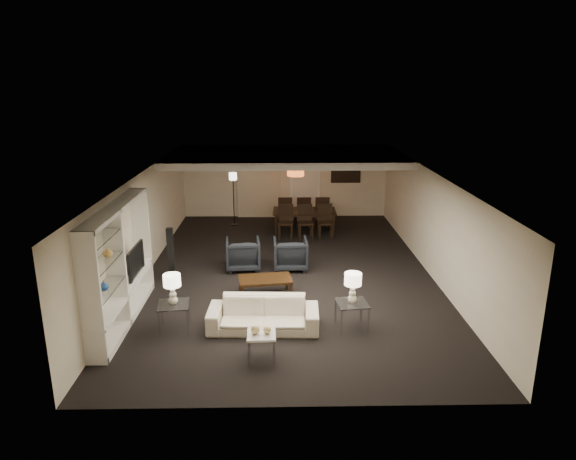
% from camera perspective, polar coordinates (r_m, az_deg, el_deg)
% --- Properties ---
extents(floor, '(11.00, 11.00, 0.00)m').
position_cam_1_polar(floor, '(12.87, 0.00, -4.70)').
color(floor, black).
rests_on(floor, ground).
extents(ceiling, '(7.00, 11.00, 0.02)m').
position_cam_1_polar(ceiling, '(12.19, 0.00, 6.32)').
color(ceiling, silver).
rests_on(ceiling, ground).
extents(wall_back, '(7.00, 0.02, 2.50)m').
position_cam_1_polar(wall_back, '(17.83, -0.35, 5.46)').
color(wall_back, beige).
rests_on(wall_back, ground).
extents(wall_front, '(7.00, 0.02, 2.50)m').
position_cam_1_polar(wall_front, '(7.33, 0.85, -11.07)').
color(wall_front, beige).
rests_on(wall_front, ground).
extents(wall_left, '(0.02, 11.00, 2.50)m').
position_cam_1_polar(wall_left, '(12.89, -15.75, 0.55)').
color(wall_left, beige).
rests_on(wall_left, ground).
extents(wall_right, '(0.02, 11.00, 2.50)m').
position_cam_1_polar(wall_right, '(13.02, 15.59, 0.72)').
color(wall_right, beige).
rests_on(wall_right, ground).
extents(ceiling_soffit, '(7.00, 4.00, 0.20)m').
position_cam_1_polar(ceiling_soffit, '(15.67, -0.25, 8.20)').
color(ceiling_soffit, silver).
rests_on(ceiling_soffit, ceiling).
extents(curtains, '(1.50, 0.12, 2.40)m').
position_cam_1_polar(curtains, '(17.77, -3.26, 5.23)').
color(curtains, beige).
rests_on(curtains, wall_back).
extents(door, '(0.90, 0.05, 2.10)m').
position_cam_1_polar(door, '(17.86, 1.91, 4.81)').
color(door, silver).
rests_on(door, wall_back).
extents(painting, '(0.95, 0.04, 0.65)m').
position_cam_1_polar(painting, '(17.89, 6.44, 6.37)').
color(painting, '#142D38').
rests_on(painting, wall_back).
extents(media_unit, '(0.38, 3.40, 2.35)m').
position_cam_1_polar(media_unit, '(10.48, -18.15, -3.72)').
color(media_unit, white).
rests_on(media_unit, wall_left).
extents(pendant_light, '(0.52, 0.52, 0.24)m').
position_cam_1_polar(pendant_light, '(15.75, 0.85, 6.47)').
color(pendant_light, '#D8591E').
rests_on(pendant_light, ceiling_soffit).
extents(sofa, '(2.14, 0.90, 0.62)m').
position_cam_1_polar(sofa, '(9.96, -2.77, -9.35)').
color(sofa, beige).
rests_on(sofa, floor).
extents(coffee_table, '(1.23, 0.82, 0.41)m').
position_cam_1_polar(coffee_table, '(11.46, -2.54, -6.33)').
color(coffee_table, black).
rests_on(coffee_table, floor).
extents(armchair_left, '(0.91, 0.93, 0.78)m').
position_cam_1_polar(armchair_left, '(13.01, -5.02, -2.69)').
color(armchair_left, black).
rests_on(armchair_left, floor).
extents(armchair_right, '(0.86, 0.88, 0.78)m').
position_cam_1_polar(armchair_right, '(12.99, 0.27, -2.66)').
color(armchair_right, black).
rests_on(armchair_right, floor).
extents(side_table_left, '(0.65, 0.65, 0.54)m').
position_cam_1_polar(side_table_left, '(10.17, -12.51, -9.41)').
color(side_table_left, white).
rests_on(side_table_left, floor).
extents(side_table_right, '(0.64, 0.64, 0.54)m').
position_cam_1_polar(side_table_right, '(10.07, 7.08, -9.40)').
color(side_table_right, silver).
rests_on(side_table_right, floor).
extents(table_lamp_left, '(0.37, 0.37, 0.60)m').
position_cam_1_polar(table_lamp_left, '(9.94, -12.71, -6.46)').
color(table_lamp_left, beige).
rests_on(table_lamp_left, side_table_left).
extents(table_lamp_right, '(0.36, 0.36, 0.60)m').
position_cam_1_polar(table_lamp_right, '(9.84, 7.20, -6.41)').
color(table_lamp_right, white).
rests_on(table_lamp_right, side_table_right).
extents(marble_table, '(0.50, 0.50, 0.48)m').
position_cam_1_polar(marble_table, '(9.02, -2.95, -12.76)').
color(marble_table, silver).
rests_on(marble_table, floor).
extents(gold_gourd_a, '(0.15, 0.15, 0.15)m').
position_cam_1_polar(gold_gourd_a, '(8.87, -3.64, -10.97)').
color(gold_gourd_a, '#E4C078').
rests_on(gold_gourd_a, marble_table).
extents(gold_gourd_b, '(0.14, 0.14, 0.14)m').
position_cam_1_polar(gold_gourd_b, '(8.87, -2.32, -11.02)').
color(gold_gourd_b, '#DEC675').
rests_on(gold_gourd_b, marble_table).
extents(television, '(1.05, 0.14, 0.60)m').
position_cam_1_polar(television, '(11.05, -17.07, -3.26)').
color(television, black).
rests_on(television, media_unit).
extents(vase_blue, '(0.18, 0.18, 0.18)m').
position_cam_1_polar(vase_blue, '(9.62, -19.79, -5.84)').
color(vase_blue, '#224D96').
rests_on(vase_blue, media_unit).
extents(vase_amber, '(0.18, 0.18, 0.18)m').
position_cam_1_polar(vase_amber, '(9.78, -19.41, -2.31)').
color(vase_amber, gold).
rests_on(vase_amber, media_unit).
extents(floor_speaker, '(0.15, 0.15, 1.26)m').
position_cam_1_polar(floor_speaker, '(12.59, -12.88, -2.56)').
color(floor_speaker, black).
rests_on(floor_speaker, floor).
extents(dining_table, '(1.98, 1.13, 0.69)m').
position_cam_1_polar(dining_table, '(16.11, 1.83, 0.94)').
color(dining_table, black).
rests_on(dining_table, floor).
extents(chair_nl, '(0.51, 0.51, 1.02)m').
position_cam_1_polar(chair_nl, '(15.42, -0.27, 0.89)').
color(chair_nl, black).
rests_on(chair_nl, floor).
extents(chair_nm, '(0.51, 0.51, 1.02)m').
position_cam_1_polar(chair_nm, '(15.44, 1.96, 0.90)').
color(chair_nm, black).
rests_on(chair_nm, floor).
extents(chair_nr, '(0.49, 0.49, 1.02)m').
position_cam_1_polar(chair_nr, '(15.48, 4.18, 0.91)').
color(chair_nr, black).
rests_on(chair_nr, floor).
extents(chair_fl, '(0.48, 0.48, 1.02)m').
position_cam_1_polar(chair_fl, '(16.67, -0.33, 2.08)').
color(chair_fl, black).
rests_on(chair_fl, floor).
extents(chair_fm, '(0.49, 0.49, 1.02)m').
position_cam_1_polar(chair_fm, '(16.69, 1.73, 2.09)').
color(chair_fm, black).
rests_on(chair_fm, floor).
extents(chair_fr, '(0.48, 0.48, 1.02)m').
position_cam_1_polar(chair_fr, '(16.73, 3.78, 2.10)').
color(chair_fr, black).
rests_on(chair_fr, floor).
extents(floor_lamp, '(0.33, 0.33, 1.74)m').
position_cam_1_polar(floor_lamp, '(16.88, -6.06, 3.43)').
color(floor_lamp, black).
rests_on(floor_lamp, floor).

